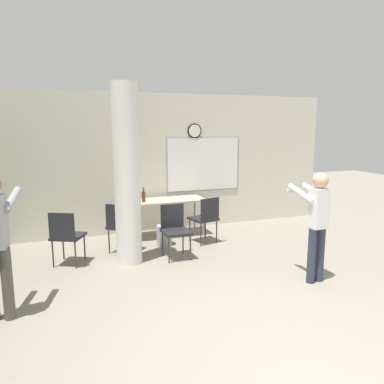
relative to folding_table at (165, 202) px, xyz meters
name	(u,v)px	position (x,y,z in m)	size (l,w,h in m)	color
ground_plane	(297,382)	(-0.16, -4.55, -0.67)	(24.00, 24.00, 0.00)	gray
wall_back	(151,163)	(-0.14, 0.51, 0.73)	(8.00, 0.15, 2.80)	beige
support_pillar	(127,175)	(-0.95, -1.19, 0.73)	(0.41, 0.41, 2.80)	white
folding_table	(165,202)	(0.00, 0.00, 0.00)	(1.56, 0.62, 0.73)	beige
bottle_on_table	(144,197)	(-0.44, -0.08, 0.16)	(0.07, 0.07, 0.28)	#4C3319
waste_bin	(164,235)	(-0.18, -0.57, -0.49)	(0.28, 0.28, 0.37)	#B2B2B7
chair_table_left	(121,224)	(-0.99, -0.73, -0.16)	(0.62, 0.62, 0.87)	#232328
chair_table_right	(205,216)	(0.57, -0.71, -0.16)	(0.53, 0.53, 0.87)	#232328
chair_table_front	(175,227)	(-0.19, -1.23, -0.16)	(0.44, 0.44, 0.87)	#232328
chair_near_pillar	(66,234)	(-1.88, -1.02, -0.16)	(0.59, 0.59, 0.87)	#232328
person_playing_side	(317,218)	(1.33, -2.84, 0.23)	(0.37, 0.60, 1.54)	#2D3347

